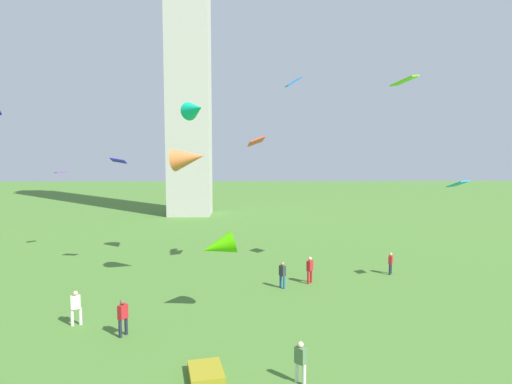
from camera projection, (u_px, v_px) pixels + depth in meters
person_0 at (300, 360)px, 17.17m from camera, size 0.49×0.49×1.69m
person_1 at (282, 273)px, 29.11m from camera, size 0.46×0.52×1.74m
person_2 at (391, 262)px, 32.34m from camera, size 0.42×0.48×1.61m
person_3 at (123, 315)px, 21.57m from camera, size 0.47×0.55×1.83m
person_4 at (76, 306)px, 22.90m from camera, size 0.54×0.42×1.83m
person_5 at (310, 268)px, 30.16m from camera, size 0.51×0.55×1.84m
kite_flying_0 at (118, 161)px, 32.59m from camera, size 1.11×0.83×0.47m
kite_flying_1 at (189, 158)px, 28.85m from camera, size 2.65×2.11×1.79m
kite_flying_3 at (219, 246)px, 23.81m from camera, size 2.16×1.52×1.66m
kite_flying_4 at (195, 109)px, 33.63m from camera, size 2.39×2.56×1.58m
kite_flying_5 at (458, 184)px, 28.12m from camera, size 1.21×1.38×0.51m
kite_flying_6 at (61, 172)px, 38.92m from camera, size 1.10×1.11×0.11m
kite_flying_7 at (405, 81)px, 30.23m from camera, size 1.95×2.04×0.75m
kite_flying_8 at (293, 82)px, 30.14m from camera, size 1.05×1.55×0.73m
kite_flying_9 at (256, 141)px, 32.31m from camera, size 1.30×1.86×0.81m
kite_bundle_0 at (206, 373)px, 17.66m from camera, size 1.66×2.02×0.38m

